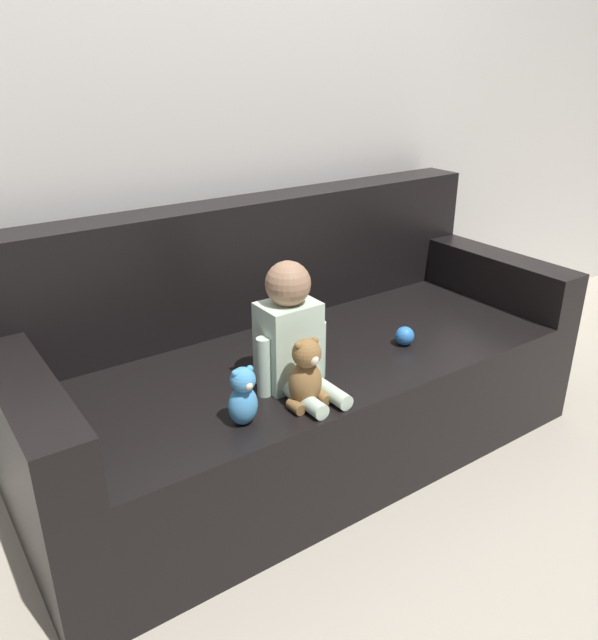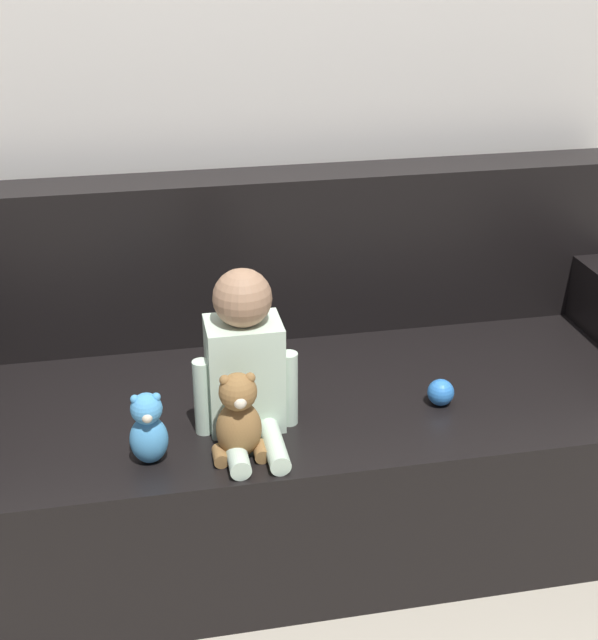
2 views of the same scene
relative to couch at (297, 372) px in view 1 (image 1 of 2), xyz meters
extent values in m
plane|color=#B7AD99|center=(0.00, -0.06, -0.33)|extent=(12.00, 12.00, 0.00)
cube|color=silver|center=(0.00, 0.48, 0.97)|extent=(8.00, 0.05, 2.60)
cube|color=black|center=(0.00, -0.06, -0.10)|extent=(2.17, 0.91, 0.46)
cube|color=black|center=(0.00, 0.30, 0.38)|extent=(2.17, 0.18, 0.51)
cube|color=black|center=(-1.00, -0.06, 0.23)|extent=(0.16, 0.91, 0.21)
cube|color=black|center=(1.00, -0.06, 0.23)|extent=(0.16, 0.91, 0.21)
cube|color=silver|center=(-0.20, -0.24, 0.28)|extent=(0.19, 0.14, 0.29)
sphere|color=#A37A5B|center=(-0.20, -0.24, 0.49)|extent=(0.15, 0.15, 0.15)
cylinder|color=silver|center=(-0.25, -0.41, 0.16)|extent=(0.05, 0.18, 0.05)
cylinder|color=silver|center=(-0.16, -0.41, 0.16)|extent=(0.05, 0.18, 0.05)
cylinder|color=silver|center=(-0.31, -0.26, 0.23)|extent=(0.05, 0.05, 0.20)
cylinder|color=silver|center=(-0.09, -0.26, 0.23)|extent=(0.05, 0.05, 0.20)
ellipsoid|color=olive|center=(-0.24, -0.39, 0.21)|extent=(0.11, 0.09, 0.15)
sphere|color=olive|center=(-0.24, -0.40, 0.31)|extent=(0.09, 0.09, 0.09)
sphere|color=olive|center=(-0.27, -0.40, 0.35)|extent=(0.03, 0.03, 0.03)
sphere|color=olive|center=(-0.21, -0.40, 0.35)|extent=(0.03, 0.03, 0.03)
sphere|color=beige|center=(-0.24, -0.43, 0.31)|extent=(0.03, 0.03, 0.03)
cylinder|color=olive|center=(-0.29, -0.41, 0.15)|extent=(0.04, 0.06, 0.04)
cylinder|color=olive|center=(-0.19, -0.41, 0.15)|extent=(0.04, 0.06, 0.04)
ellipsoid|color=#4C9EDB|center=(-0.46, -0.37, 0.19)|extent=(0.09, 0.08, 0.13)
sphere|color=#4C9EDB|center=(-0.46, -0.38, 0.28)|extent=(0.08, 0.08, 0.08)
sphere|color=#4C9EDB|center=(-0.48, -0.38, 0.31)|extent=(0.02, 0.02, 0.02)
sphere|color=#4C9EDB|center=(-0.43, -0.38, 0.31)|extent=(0.02, 0.02, 0.02)
sphere|color=beige|center=(-0.46, -0.41, 0.28)|extent=(0.03, 0.03, 0.03)
sphere|color=#337FDB|center=(0.33, -0.25, 0.17)|extent=(0.07, 0.07, 0.07)
camera|label=1|loc=(-1.24, -1.79, 1.17)|focal=35.00mm
camera|label=2|loc=(-0.46, -2.22, 1.38)|focal=50.00mm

